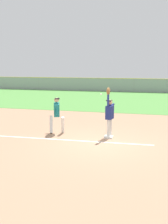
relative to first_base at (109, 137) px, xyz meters
The scene contains 10 objects.
ground_plane 0.90m from the first_base, 101.88° to the right, with size 71.63×71.63×0.00m, color tan.
outfield_grass 13.54m from the first_base, 90.78° to the left, with size 49.41×14.59×0.01m, color #549342.
chalk_foul_line 4.10m from the first_base, 167.32° to the right, with size 12.00×0.10×0.01m, color white.
first_base is the anchor object (origin of this frame).
fielder 1.08m from the first_base, 76.36° to the left, with size 0.34×0.90×2.28m.
runner 2.70m from the first_base, behind, with size 0.87×0.82×1.72m.
baseball 1.95m from the first_base, 152.70° to the left, with size 0.07×0.07×0.07m, color white.
outfield_fence 20.85m from the first_base, 90.51° to the left, with size 49.49×0.08×1.66m.
parked_car_black 25.87m from the first_base, 106.71° to the left, with size 4.55×2.42×1.25m.
parked_car_green 25.19m from the first_base, 94.19° to the left, with size 4.43×2.18×1.25m.
Camera 1 is at (1.93, -10.54, 3.23)m, focal length 42.31 mm.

